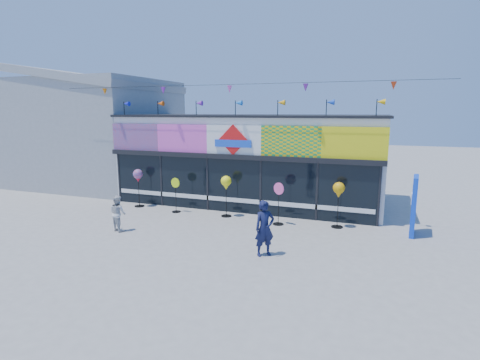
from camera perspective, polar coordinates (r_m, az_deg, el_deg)
The scene contains 11 objects.
ground at distance 13.10m, azimuth -6.34°, elevation -8.63°, with size 80.00×80.00×0.00m, color gray.
kite_shop at distance 18.04m, azimuth 1.86°, elevation 3.38°, with size 16.00×5.70×5.31m.
neighbour_building at distance 23.86m, azimuth -20.95°, elevation 7.22°, with size 8.18×7.20×6.87m.
blue_sign at distance 14.31m, azimuth 24.96°, elevation -3.56°, with size 0.26×1.05×2.08m.
spinner_0 at distance 17.37m, azimuth -15.27°, elevation 0.48°, with size 0.43×0.43×1.71m.
spinner_1 at distance 16.17m, azimuth -9.77°, elevation -2.13°, with size 0.42×0.38×1.49m.
spinner_2 at distance 15.18m, azimuth -2.13°, elevation -0.62°, with size 0.43×0.43×1.69m.
spinner_3 at distance 14.25m, azimuth 5.89°, elevation -3.44°, with size 0.43×0.41×1.63m.
spinner_4 at distance 14.19m, azimuth 14.81°, elevation -1.68°, with size 0.43×0.43×1.71m.
adult_man at distance 11.22m, azimuth 3.77°, elevation -7.36°, with size 0.61×0.40×1.68m, color #12173B.
child at distance 14.22m, azimuth -18.11°, elevation -4.82°, with size 0.63×0.36×1.30m, color silver.
Camera 1 is at (5.52, -11.09, 4.27)m, focal length 28.00 mm.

